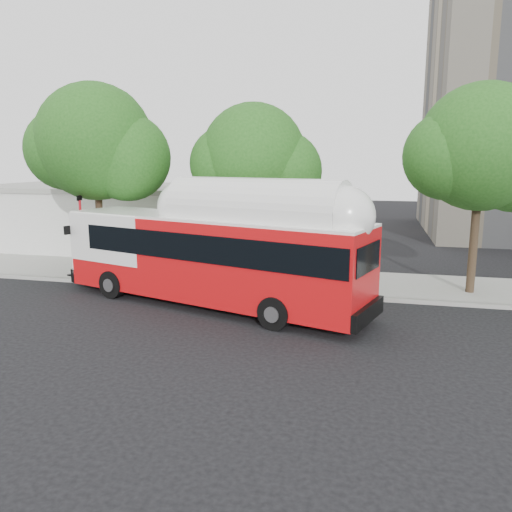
{
  "coord_description": "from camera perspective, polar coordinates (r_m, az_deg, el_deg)",
  "views": [
    {
      "loc": [
        4.69,
        -17.41,
        5.93
      ],
      "look_at": [
        -0.16,
        3.0,
        1.9
      ],
      "focal_mm": 35.0,
      "sensor_mm": 36.0,
      "label": 1
    }
  ],
  "objects": [
    {
      "name": "transit_bus",
      "position": [
        20.45,
        -5.09,
        -0.3
      ],
      "size": [
        14.43,
        6.79,
        4.24
      ],
      "rotation": [
        0.0,
        0.0,
        -0.31
      ],
      "color": "red",
      "rests_on": "ground"
    },
    {
      "name": "ground",
      "position": [
        18.98,
        -1.64,
        -7.33
      ],
      "size": [
        120.0,
        120.0,
        0.0
      ],
      "primitive_type": "plane",
      "color": "black",
      "rests_on": "ground"
    },
    {
      "name": "street_tree_right",
      "position": [
        23.75,
        25.36,
        10.63
      ],
      "size": [
        6.21,
        5.4,
        9.18
      ],
      "color": "#2D2116",
      "rests_on": "ground"
    },
    {
      "name": "red_curb_segment",
      "position": [
        23.4,
        -6.28,
        -3.67
      ],
      "size": [
        10.0,
        0.32,
        0.16
      ],
      "primitive_type": "cube",
      "color": "maroon",
      "rests_on": "ground"
    },
    {
      "name": "street_tree_mid",
      "position": [
        24.06,
        0.69,
        10.81
      ],
      "size": [
        5.75,
        5.0,
        8.62
      ],
      "color": "#2D2116",
      "rests_on": "ground"
    },
    {
      "name": "curb_strip",
      "position": [
        22.6,
        0.92,
        -4.15
      ],
      "size": [
        60.0,
        0.3,
        0.15
      ],
      "primitive_type": "cube",
      "color": "gray",
      "rests_on": "ground"
    },
    {
      "name": "signal_pole",
      "position": [
        25.88,
        -19.26,
        1.95
      ],
      "size": [
        0.12,
        0.4,
        4.27
      ],
      "color": "red",
      "rests_on": "ground"
    },
    {
      "name": "low_commercial_bldg",
      "position": [
        36.75,
        -17.34,
        4.47
      ],
      "size": [
        16.2,
        10.2,
        4.25
      ],
      "color": "silver",
      "rests_on": "ground"
    },
    {
      "name": "street_tree_left",
      "position": [
        26.51,
        -16.92,
        11.87
      ],
      "size": [
        6.67,
        5.8,
        9.74
      ],
      "color": "#2D2116",
      "rests_on": "ground"
    },
    {
      "name": "sidewalk",
      "position": [
        25.06,
        2.21,
        -2.65
      ],
      "size": [
        60.0,
        5.0,
        0.15
      ],
      "primitive_type": "cube",
      "color": "gray",
      "rests_on": "ground"
    }
  ]
}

